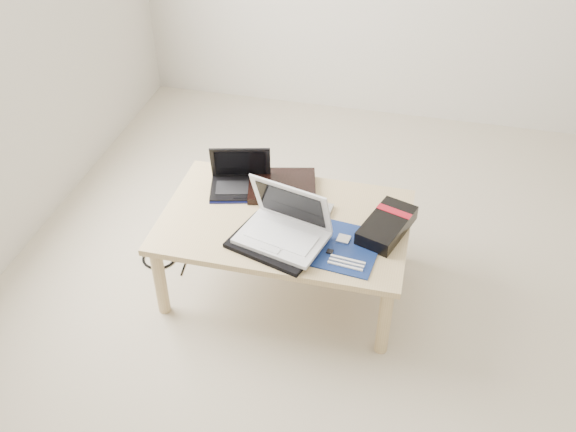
% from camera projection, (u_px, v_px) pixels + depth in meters
% --- Properties ---
extents(ground, '(4.00, 4.00, 0.00)m').
position_uv_depth(ground, '(411.00, 341.00, 2.82)').
color(ground, '#B8AB95').
rests_on(ground, ground).
extents(coffee_table, '(1.10, 0.70, 0.40)m').
position_uv_depth(coffee_table, '(285.00, 227.00, 2.89)').
color(coffee_table, tan).
rests_on(coffee_table, ground).
extents(book, '(0.37, 0.33, 0.03)m').
position_uv_depth(book, '(282.00, 186.00, 3.02)').
color(book, black).
rests_on(book, coffee_table).
extents(netbook, '(0.32, 0.27, 0.20)m').
position_uv_depth(netbook, '(241.00, 180.00, 3.01)').
color(netbook, black).
rests_on(netbook, coffee_table).
extents(tablet, '(0.26, 0.23, 0.01)m').
position_uv_depth(tablet, '(290.00, 208.00, 2.91)').
color(tablet, black).
rests_on(tablet, coffee_table).
extents(remote, '(0.07, 0.23, 0.02)m').
position_uv_depth(remote, '(322.00, 219.00, 2.84)').
color(remote, '#B1B0B5').
rests_on(remote, coffee_table).
extents(neoprene_sleeve, '(0.42, 0.36, 0.02)m').
position_uv_depth(neoprene_sleeve, '(276.00, 243.00, 2.71)').
color(neoprene_sleeve, black).
rests_on(neoprene_sleeve, coffee_table).
extents(white_laptop, '(0.41, 0.34, 0.25)m').
position_uv_depth(white_laptop, '(285.00, 226.00, 2.70)').
color(white_laptop, silver).
rests_on(white_laptop, neoprene_sleeve).
extents(motherboard, '(0.29, 0.34, 0.01)m').
position_uv_depth(motherboard, '(348.00, 248.00, 2.70)').
color(motherboard, '#0C1D4F').
rests_on(motherboard, coffee_table).
extents(gpu_box, '(0.25, 0.35, 0.07)m').
position_uv_depth(gpu_box, '(387.00, 226.00, 2.77)').
color(gpu_box, black).
rests_on(gpu_box, coffee_table).
extents(cable_coil, '(0.11, 0.11, 0.01)m').
position_uv_depth(cable_coil, '(259.00, 225.00, 2.82)').
color(cable_coil, black).
rests_on(cable_coil, coffee_table).
extents(floor_cable_coil, '(0.22, 0.22, 0.01)m').
position_uv_depth(floor_cable_coil, '(159.00, 257.00, 3.24)').
color(floor_cable_coil, black).
rests_on(floor_cable_coil, ground).
extents(floor_cable_trail, '(0.05, 0.35, 0.01)m').
position_uv_depth(floor_cable_trail, '(189.00, 251.00, 3.28)').
color(floor_cable_trail, black).
rests_on(floor_cable_trail, ground).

